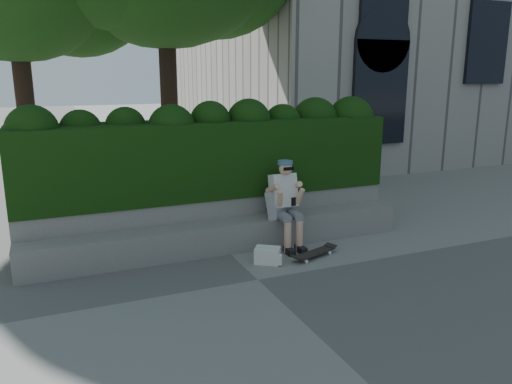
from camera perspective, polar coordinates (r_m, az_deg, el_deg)
name	(u,v)px	position (r m, az deg, el deg)	size (l,w,h in m)	color
ground	(258,280)	(6.76, 0.20, -10.00)	(80.00, 80.00, 0.00)	slate
bench_ledge	(226,236)	(7.77, -3.45, -5.08)	(6.00, 0.45, 0.45)	gray
planter_wall	(216,219)	(8.15, -4.60, -3.10)	(6.00, 0.50, 0.75)	gray
hedge	(210,158)	(8.14, -5.23, 3.91)	(6.00, 1.00, 1.20)	black
person	(285,200)	(7.80, 3.33, -0.96)	(0.40, 0.76, 1.38)	slate
skateboard	(314,253)	(7.57, 6.68, -6.94)	(0.78, 0.43, 0.08)	black
backpack_plaid	(276,205)	(7.85, 2.36, -1.45)	(0.31, 0.16, 0.45)	silver
backpack_ground	(267,255)	(7.29, 1.31, -7.24)	(0.35, 0.25, 0.23)	silver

